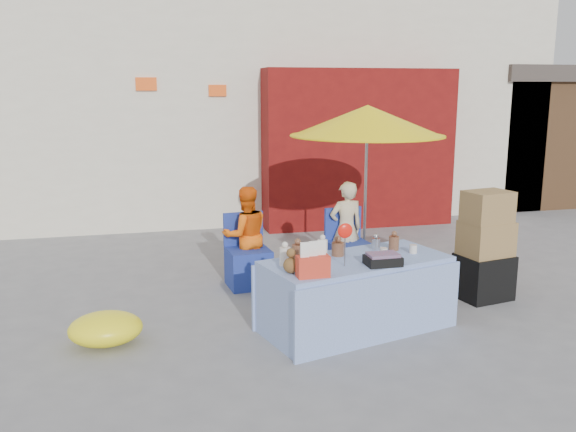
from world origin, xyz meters
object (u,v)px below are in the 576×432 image
object	(u,v)px
umbrella	(367,121)
box_stack	(485,250)
vendor_beige	(346,229)
market_table	(355,293)
vendor_orange	(246,235)
chair_left	(248,265)
chair_right	(349,258)

from	to	relation	value
umbrella	box_stack	bearing A→B (deg)	-56.00
vendor_beige	market_table	bearing A→B (deg)	68.73
vendor_beige	box_stack	distance (m)	1.68
vendor_orange	umbrella	distance (m)	2.03
chair_left	box_stack	size ratio (longest dim) A/B	0.70
chair_left	vendor_orange	distance (m)	0.35
market_table	vendor_orange	distance (m)	1.85
market_table	umbrella	distance (m)	2.50
chair_left	umbrella	size ratio (longest dim) A/B	0.41
chair_right	box_stack	size ratio (longest dim) A/B	0.70
chair_right	vendor_beige	distance (m)	0.36
market_table	chair_right	xyz separation A→B (m)	(0.48, 1.53, -0.10)
market_table	box_stack	distance (m)	1.76
umbrella	box_stack	xyz separation A→B (m)	(0.90, -1.33, -1.33)
market_table	vendor_beige	size ratio (longest dim) A/B	1.67
vendor_beige	vendor_orange	bearing A→B (deg)	-5.29
market_table	vendor_beige	world-z (taller)	vendor_beige
vendor_orange	vendor_beige	xyz separation A→B (m)	(1.25, 0.00, 0.01)
chair_right	vendor_orange	distance (m)	1.30
vendor_orange	umbrella	xyz separation A→B (m)	(1.55, 0.15, 1.31)
chair_left	vendor_orange	xyz separation A→B (m)	(0.00, 0.13, 0.33)
market_table	box_stack	bearing A→B (deg)	1.37
chair_left	umbrella	world-z (taller)	umbrella
vendor_orange	box_stack	distance (m)	2.72
chair_right	vendor_orange	xyz separation A→B (m)	(-1.25, 0.13, 0.33)
chair_left	box_stack	world-z (taller)	box_stack
vendor_beige	box_stack	world-z (taller)	box_stack
market_table	vendor_beige	xyz separation A→B (m)	(0.48, 1.67, 0.23)
vendor_beige	box_stack	bearing A→B (deg)	130.12
chair_left	vendor_orange	bearing A→B (deg)	84.09
chair_right	box_stack	distance (m)	1.62
market_table	chair_right	distance (m)	1.61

